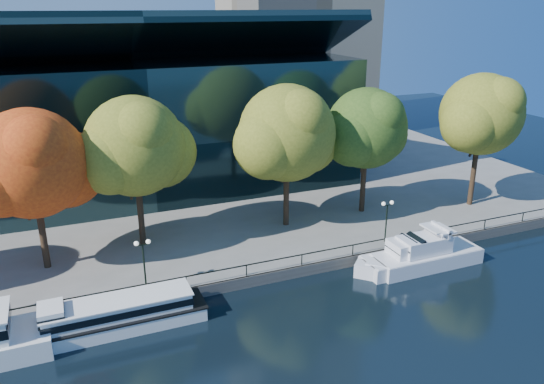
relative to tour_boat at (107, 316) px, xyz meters
name	(u,v)px	position (x,y,z in m)	size (l,w,h in m)	color
ground	(261,306)	(11.22, -1.19, -1.17)	(160.00, 160.00, 0.00)	black
promenade	(164,171)	(11.22, 35.18, -0.67)	(90.00, 67.08, 1.00)	slate
railing	(246,265)	(11.22, 2.06, 0.77)	(88.20, 0.08, 0.99)	black
convention_building	(134,122)	(7.22, 30.59, 7.34)	(50.00, 24.57, 21.43)	black
tour_boat	(107,316)	(0.00, 0.00, 0.00)	(14.47, 3.23, 2.75)	white
cruiser_near	(415,255)	(26.20, -0.32, -0.09)	(12.00, 3.09, 3.48)	silver
cruiser_far	(423,255)	(26.76, -0.60, 0.00)	(11.28, 3.13, 3.68)	silver
tree_1	(34,166)	(-3.62, 9.91, 8.76)	(10.99, 9.01, 13.51)	black
tree_2	(137,148)	(4.62, 11.28, 9.00)	(10.98, 9.01, 13.76)	black
tree_3	(289,135)	(18.76, 10.55, 9.04)	(11.62, 9.53, 14.06)	black
tree_4	(368,130)	(27.76, 10.85, 8.68)	(10.35, 8.49, 13.17)	black
tree_5	(483,116)	(39.94, 8.00, 9.72)	(10.75, 8.82, 14.38)	black
lamp_1	(143,253)	(3.30, 3.31, 2.81)	(1.26, 0.36, 4.03)	black
lamp_2	(387,212)	(25.44, 3.31, 2.81)	(1.26, 0.36, 4.03)	black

